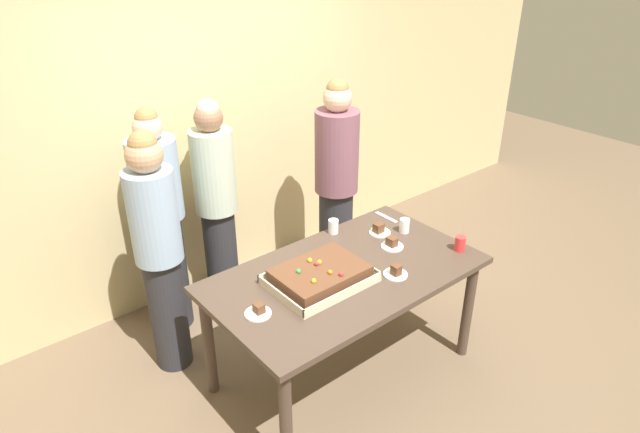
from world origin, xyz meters
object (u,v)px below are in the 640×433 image
Objects in this scene: person_green_shirt_behind at (336,181)px; plated_slice_far_right at (396,273)px; party_table at (345,284)px; plated_slice_near_right at (258,311)px; drink_cup_far_end at (460,243)px; cake_server_utensil at (386,217)px; drink_cup_nearest at (405,226)px; sheet_cake at (320,276)px; person_serving_front at (216,202)px; plated_slice_far_left at (392,244)px; person_striped_tie_right at (161,221)px; drink_cup_middle at (333,226)px; plated_slice_near_left at (379,230)px; person_left_edge_reaching at (159,250)px.

plated_slice_far_right is at bearing 21.18° from person_green_shirt_behind.
plated_slice_near_right reaches higher than party_table.
plated_slice_near_right is at bearing 168.98° from drink_cup_far_end.
drink_cup_nearest is at bearing -103.64° from cake_server_utensil.
sheet_cake is 1.22m from person_serving_front.
drink_cup_nearest is at bearing 7.15° from sheet_cake.
person_striped_tie_right is (-1.07, 1.18, 0.05)m from plated_slice_far_left.
person_serving_front is at bearing 121.67° from drink_cup_far_end.
plated_slice_far_left is at bearing -130.29° from cake_server_utensil.
person_green_shirt_behind is at bearing 88.83° from cake_server_utensil.
drink_cup_middle reaches higher than cake_server_utensil.
plated_slice_near_right is 0.75× the size of cake_server_utensil.
drink_cup_far_end is (1.40, -0.27, 0.03)m from plated_slice_near_right.
person_striped_tie_right is (0.02, 1.22, 0.06)m from plated_slice_near_right.
drink_cup_middle reaches higher than plated_slice_near_right.
party_table is at bearing -176.70° from plated_slice_far_left.
drink_cup_nearest is (0.21, 0.09, 0.03)m from plated_slice_far_left.
person_green_shirt_behind is at bearing 34.03° from plated_slice_near_right.
person_green_shirt_behind is at bearing 91.55° from drink_cup_far_end.
drink_cup_nearest is (0.15, -0.10, 0.03)m from plated_slice_near_left.
plated_slice_far_left is at bearing 135.20° from drink_cup_far_end.
plated_slice_far_left is (0.63, 0.02, -0.03)m from sheet_cake.
person_left_edge_reaching reaches higher than sheet_cake.
person_striped_tie_right is at bearing 147.11° from cake_server_utensil.
sheet_cake is at bearing -0.01° from person_left_edge_reaching.
drink_cup_far_end is at bearing -63.63° from plated_slice_near_left.
drink_cup_far_end is at bearing 46.85° from person_green_shirt_behind.
cake_server_utensil is (1.36, 0.36, -0.01)m from plated_slice_near_right.
person_left_edge_reaching is at bearing 148.29° from plated_slice_far_left.
drink_cup_nearest is at bearing 37.64° from plated_slice_far_right.
person_left_edge_reaching is (-0.65, -0.42, 0.03)m from person_serving_front.
plated_slice_near_right is at bearing 165.96° from plated_slice_far_right.
person_striped_tie_right reaches higher than plated_slice_near_left.
person_green_shirt_behind is (1.37, 0.93, 0.07)m from plated_slice_near_right.
cake_server_utensil is 0.12× the size of person_left_edge_reaching.
plated_slice_far_right is (0.86, -0.22, 0.00)m from plated_slice_near_right.
plated_slice_near_left and plated_slice_far_right have the same top height.
person_striped_tie_right is (-1.35, 0.30, -0.02)m from person_green_shirt_behind.
plated_slice_far_left is 0.93m from person_green_shirt_behind.
sheet_cake is 0.85m from drink_cup_nearest.
drink_cup_nearest reaches higher than plated_slice_far_right.
drink_cup_middle is 0.06× the size of person_green_shirt_behind.
drink_cup_middle is at bearing 141.76° from drink_cup_nearest.
drink_cup_nearest is 0.50× the size of cake_server_utensil.
party_table is at bearing 7.26° from person_left_edge_reaching.
person_left_edge_reaching is at bearing 135.83° from party_table.
person_green_shirt_behind is (0.28, 0.89, 0.07)m from plated_slice_far_left.
drink_cup_middle is 0.86m from drink_cup_far_end.
cake_server_utensil is 1.60m from person_striped_tie_right.
person_striped_tie_right is at bearing 139.54° from drink_cup_nearest.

